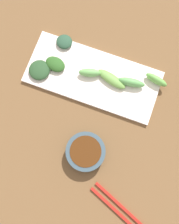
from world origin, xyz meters
The scene contains 11 objects.
tabletop centered at (0.00, 0.00, 0.01)m, with size 2.10×2.10×0.02m, color brown.
sauce_bowl centered at (-0.10, -0.03, 0.04)m, with size 0.11×0.11×0.04m.
serving_plate centered at (0.12, 0.02, 0.03)m, with size 0.17×0.40×0.01m, color silver.
broccoli_stalk_0 centered at (0.12, 0.04, 0.05)m, with size 0.02×0.07×0.03m, color #6AAF59.
broccoli_stalk_1 centered at (0.13, -0.03, 0.04)m, with size 0.03×0.10×0.02m, color #6A9F46.
broccoli_leafy_2 centered at (0.19, 0.14, 0.04)m, with size 0.05×0.05×0.02m, color #284B35.
broccoli_stalk_3 centered at (0.14, -0.09, 0.05)m, with size 0.02×0.08×0.03m, color #60A858.
broccoli_leafy_4 centered at (0.08, 0.18, 0.04)m, with size 0.06×0.06×0.02m, color #264826.
broccoli_stalk_5 centered at (0.17, -0.16, 0.05)m, with size 0.02×0.07×0.03m, color #6AB44E.
broccoli_leafy_6 centered at (0.11, 0.14, 0.04)m, with size 0.04×0.06×0.02m, color #2A5720.
chopsticks centered at (-0.22, -0.19, 0.02)m, with size 0.11×0.22×0.01m.
Camera 1 is at (-0.16, -0.06, 0.88)m, focal length 47.31 mm.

